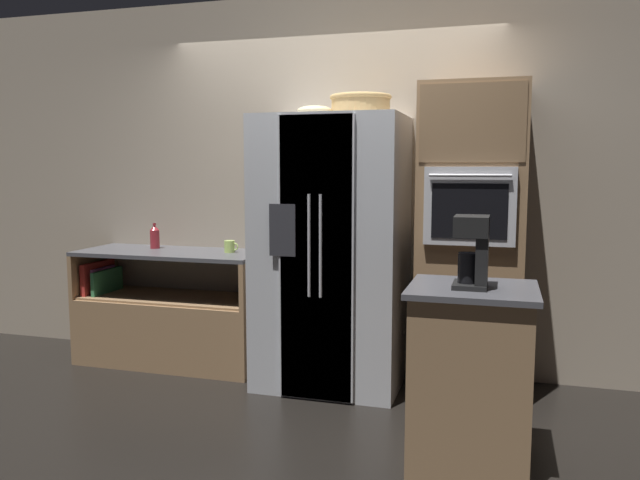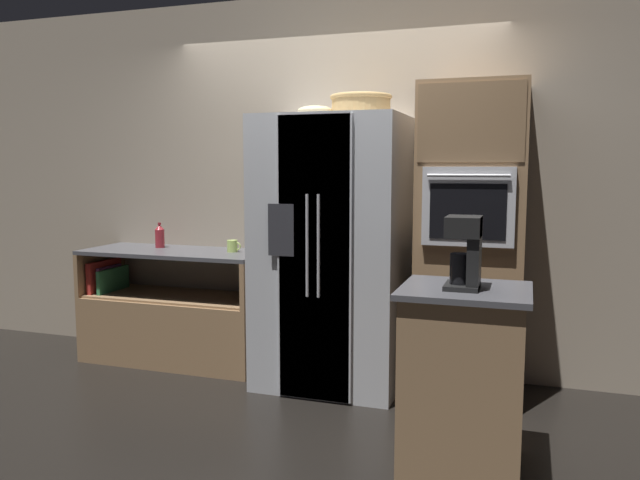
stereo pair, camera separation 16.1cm
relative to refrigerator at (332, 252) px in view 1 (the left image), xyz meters
The scene contains 11 objects.
ground_plane 0.94m from the refrigerator, behind, with size 20.00×20.00×0.00m, color black.
wall_back 0.64m from the refrigerator, 105.80° to the left, with size 12.00×0.06×2.80m.
counter_left 1.47m from the refrigerator, behind, with size 1.45×0.60×0.88m.
refrigerator is the anchor object (origin of this frame).
wall_oven 0.95m from the refrigerator, ahead, with size 0.67×0.70×2.06m.
island_counter 1.48m from the refrigerator, 44.45° to the right, with size 0.64×0.58×0.93m.
wicker_basket 1.03m from the refrigerator, 10.92° to the left, with size 0.42×0.42×0.14m.
fruit_bowl 0.98m from the refrigerator, 159.47° to the right, with size 0.24×0.24×0.07m.
bottle_tall 1.53m from the refrigerator, behind, with size 0.07×0.07×0.20m.
mug 0.86m from the refrigerator, 169.72° to the left, with size 0.11×0.08×0.09m.
coffee_maker 1.44m from the refrigerator, 45.12° to the right, with size 0.17×0.21×0.36m.
Camera 1 is at (1.25, -4.13, 1.53)m, focal length 35.00 mm.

